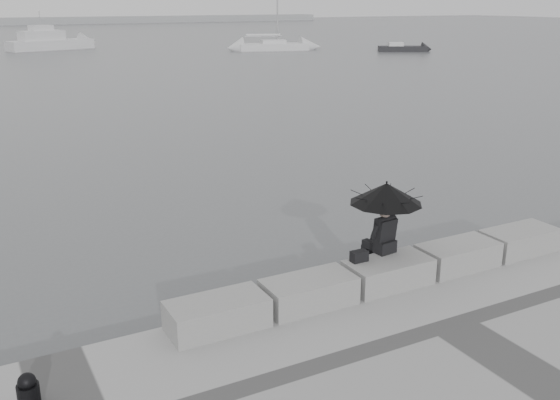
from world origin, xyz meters
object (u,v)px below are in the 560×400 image
mooring_bollard (29,396)px  motor_cruiser (50,42)px  small_motorboat (403,49)px  seated_person (386,200)px  sailboat_right (273,46)px

mooring_bollard → motor_cruiser: bearing=81.1°
small_motorboat → seated_person: bearing=-100.5°
seated_person → motor_cruiser: size_ratio=0.14×
seated_person → sailboat_right: sailboat_right is taller
seated_person → sailboat_right: (27.19, 56.80, -1.52)m
sailboat_right → mooring_bollard: bearing=-104.5°
mooring_bollard → small_motorboat: mooring_bollard is taller
mooring_bollard → small_motorboat: size_ratio=0.10×
seated_person → motor_cruiser: bearing=79.6°
seated_person → sailboat_right: bearing=57.9°
seated_person → mooring_bollard: (-6.50, -1.22, -1.30)m
motor_cruiser → seated_person: bearing=-109.9°
mooring_bollard → motor_cruiser: 72.27m
mooring_bollard → sailboat_right: sailboat_right is taller
sailboat_right → seated_person: bearing=-100.0°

